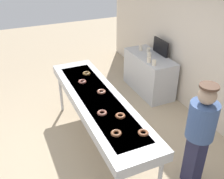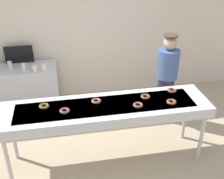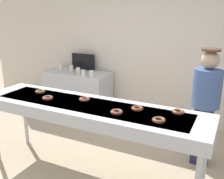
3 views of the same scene
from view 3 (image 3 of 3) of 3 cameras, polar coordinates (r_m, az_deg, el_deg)
ground_plane at (r=3.70m, az=-4.71°, el=-18.01°), size 16.00×16.00×0.00m
back_wall at (r=5.10m, az=8.06°, el=11.32°), size 8.00×0.12×3.25m
fryer_conveyor at (r=3.26m, az=-5.10°, el=-4.62°), size 2.97×0.74×1.00m
chocolate_donut_0 at (r=3.50m, az=-13.89°, el=-1.80°), size 0.20×0.20×0.04m
chocolate_donut_1 at (r=2.94m, az=1.02°, el=-4.94°), size 0.20×0.20×0.04m
chocolate_donut_2 at (r=3.37m, az=-6.04°, el=-2.09°), size 0.16×0.16×0.04m
chocolate_donut_3 at (r=3.06m, az=5.54°, el=-4.14°), size 0.14×0.14×0.04m
chocolate_donut_4 at (r=3.04m, az=14.28°, el=-4.75°), size 0.20×0.20×0.04m
chocolate_donut_5 at (r=3.80m, az=-15.43°, el=-0.42°), size 0.19×0.19×0.04m
chocolate_donut_6 at (r=2.78m, az=10.20°, el=-6.59°), size 0.19×0.19×0.04m
worker_baker at (r=3.73m, az=19.82°, el=-2.09°), size 0.37×0.37×1.65m
prep_counter at (r=5.54m, az=-7.55°, el=-0.68°), size 1.38×0.62×0.89m
paper_cup_0 at (r=5.54m, az=-8.91°, el=4.68°), size 0.08×0.08×0.12m
paper_cup_1 at (r=5.60m, az=-11.19°, el=4.69°), size 0.08×0.08×0.12m
paper_cup_2 at (r=5.28m, az=-7.43°, el=4.14°), size 0.08×0.08×0.12m
paper_cup_3 at (r=5.07m, az=-6.27°, el=3.62°), size 0.08×0.08×0.12m
paper_cup_4 at (r=5.00m, az=-4.50°, el=3.47°), size 0.08×0.08×0.12m
menu_display at (r=5.60m, az=-6.33°, el=6.07°), size 0.54×0.04×0.34m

